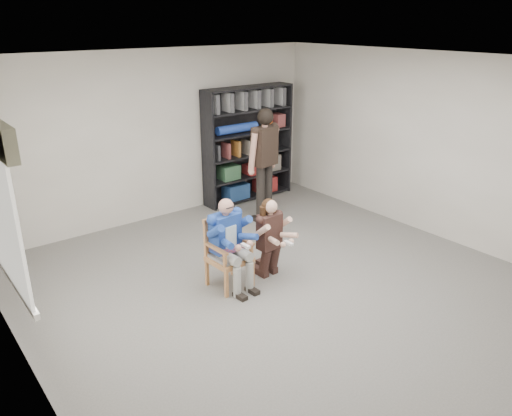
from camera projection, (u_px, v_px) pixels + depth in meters
room_shell at (302, 190)px, 5.69m from camera, size 6.00×7.00×2.80m
floor at (298, 297)px, 6.19m from camera, size 6.00×7.00×0.01m
armchair at (229, 253)px, 6.30m from camera, size 0.56×0.54×0.92m
seated_man at (229, 244)px, 6.25m from camera, size 0.56×0.74×1.19m
kneeling_woman at (271, 239)px, 6.51m from camera, size 0.50×0.76×1.09m
bookshelf at (248, 144)px, 9.21m from camera, size 1.80×0.38×2.10m
standing_man at (265, 167)px, 8.18m from camera, size 0.63×0.42×1.90m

